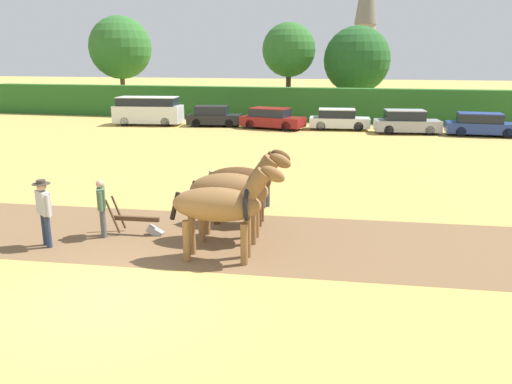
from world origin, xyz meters
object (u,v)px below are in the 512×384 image
(tree_far_left, at_px, (120,48))
(parked_car_right, at_px, (481,125))
(farmer_at_plow, at_px, (102,204))
(parked_car_center_right, at_px, (406,122))
(draft_horse_lead_right, at_px, (233,191))
(parked_car_center_left, at_px, (272,119))
(parked_car_center, at_px, (339,120))
(church_spire, at_px, (366,13))
(parked_van, at_px, (148,111))
(draft_horse_trail_left, at_px, (243,181))
(tree_left, at_px, (289,50))
(farmer_beside_team, at_px, (266,177))
(farmer_onlooker_left, at_px, (44,207))
(draft_horse_lead_left, at_px, (222,205))
(parked_car_left, at_px, (214,116))
(tree_center_left, at_px, (357,60))
(plow, at_px, (141,223))

(tree_far_left, bearing_deg, parked_car_right, -18.56)
(farmer_at_plow, height_order, parked_car_center_right, farmer_at_plow)
(draft_horse_lead_right, distance_m, parked_car_center_left, 22.55)
(draft_horse_lead_right, distance_m, parked_car_center, 22.96)
(church_spire, relative_size, parked_car_right, 4.92)
(church_spire, distance_m, draft_horse_lead_right, 67.87)
(parked_van, height_order, parked_car_center, parked_van)
(farmer_at_plow, xyz_separation_m, parked_car_center_right, (9.03, 22.73, -0.18))
(draft_horse_trail_left, xyz_separation_m, parked_car_center_left, (-3.52, 20.82, -0.59))
(tree_left, distance_m, parked_car_center_right, 14.71)
(tree_far_left, distance_m, farmer_beside_team, 36.11)
(parked_van, bearing_deg, farmer_at_plow, -75.02)
(parked_car_center, distance_m, parked_car_center_right, 4.57)
(draft_horse_trail_left, xyz_separation_m, farmer_beside_team, (0.30, 1.76, -0.27))
(church_spire, relative_size, draft_horse_lead_right, 7.58)
(draft_horse_trail_left, distance_m, farmer_onlooker_left, 5.43)
(draft_horse_lead_left, xyz_separation_m, farmer_beside_team, (0.06, 4.61, -0.36))
(draft_horse_lead_right, relative_size, parked_car_left, 0.70)
(tree_far_left, xyz_separation_m, draft_horse_lead_right, (20.50, -32.40, -4.45))
(church_spire, xyz_separation_m, parked_car_left, (-9.12, -44.37, -10.68))
(parked_car_left, distance_m, parked_car_center, 9.09)
(farmer_onlooker_left, bearing_deg, parked_car_left, 41.16)
(draft_horse_lead_left, height_order, parked_car_center, draft_horse_lead_left)
(parked_car_center_left, height_order, parked_car_center_right, parked_car_center_right)
(tree_center_left, height_order, draft_horse_trail_left, tree_center_left)
(tree_left, xyz_separation_m, tree_center_left, (5.80, 0.88, -0.84))
(tree_far_left, xyz_separation_m, tree_left, (16.26, -0.33, -0.29))
(tree_far_left, xyz_separation_m, parked_van, (7.45, -10.22, -4.75))
(draft_horse_lead_right, relative_size, plow, 1.80)
(draft_horse_lead_left, height_order, parked_car_left, draft_horse_lead_left)
(farmer_beside_team, xyz_separation_m, parked_car_center_right, (5.28, 18.93, -0.29))
(farmer_at_plow, distance_m, farmer_onlooker_left, 1.47)
(parked_car_center_left, distance_m, parked_car_center, 4.67)
(parked_car_right, bearing_deg, draft_horse_lead_right, -113.33)
(farmer_at_plow, relative_size, farmer_onlooker_left, 0.90)
(tree_left, xyz_separation_m, parked_car_left, (-3.88, -9.33, -4.83))
(draft_horse_lead_left, distance_m, parked_car_center, 24.38)
(tree_left, xyz_separation_m, church_spire, (5.24, 35.04, 5.85))
(parked_car_center, bearing_deg, parked_car_left, 176.06)
(parked_car_center_right, bearing_deg, draft_horse_trail_left, -113.04)
(church_spire, xyz_separation_m, parked_van, (-14.05, -44.93, -10.32))
(farmer_onlooker_left, distance_m, parked_car_center_left, 23.92)
(parked_car_left, xyz_separation_m, parked_car_center_left, (4.48, -0.50, 0.01))
(church_spire, xyz_separation_m, draft_horse_lead_left, (-0.88, -68.54, -10.00))
(farmer_onlooker_left, xyz_separation_m, parked_van, (-8.45, 23.84, 0.01))
(tree_left, height_order, tree_center_left, tree_left)
(parked_car_center_right, bearing_deg, tree_far_left, 150.46)
(tree_far_left, xyz_separation_m, farmer_onlooker_left, (15.90, -34.05, -4.76))
(farmer_beside_team, bearing_deg, tree_center_left, 113.05)
(draft_horse_trail_left, relative_size, parked_car_left, 0.64)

